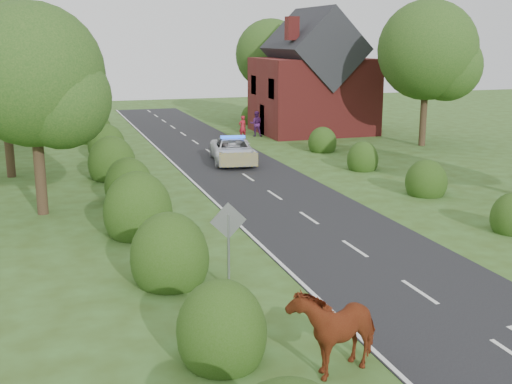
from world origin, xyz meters
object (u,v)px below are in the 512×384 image
object	(u,v)px
road_sign	(228,233)
police_van	(233,150)
pedestrian_purple	(256,124)
pedestrian_red	(243,127)
cow	(334,333)

from	to	relation	value
road_sign	police_van	size ratio (longest dim) A/B	0.47
road_sign	police_van	bearing A→B (deg)	73.41
road_sign	pedestrian_purple	xyz separation A→B (m)	(9.83, 27.34, -0.74)
road_sign	pedestrian_red	size ratio (longest dim) A/B	1.56
road_sign	pedestrian_red	bearing A→B (deg)	72.14
road_sign	pedestrian_purple	distance (m)	29.06
cow	police_van	bearing A→B (deg)	149.22
pedestrian_purple	road_sign	bearing A→B (deg)	88.95
pedestrian_red	pedestrian_purple	distance (m)	1.42
road_sign	cow	distance (m)	5.19
pedestrian_red	road_sign	bearing A→B (deg)	58.63
police_van	pedestrian_purple	distance (m)	10.16
road_sign	cow	bearing A→B (deg)	-79.46
police_van	pedestrian_red	size ratio (longest dim) A/B	3.31
road_sign	police_van	xyz separation A→B (m)	(5.42, 18.19, -0.95)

